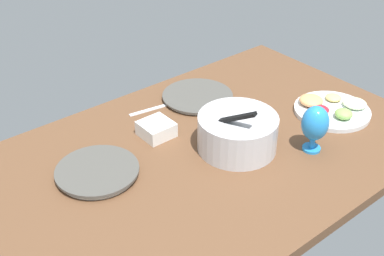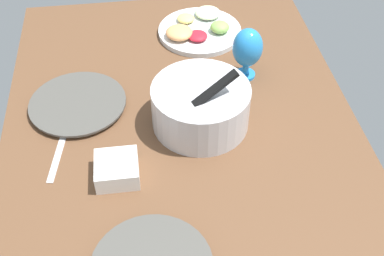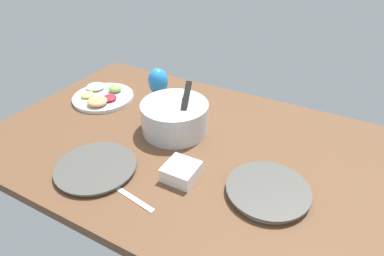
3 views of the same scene
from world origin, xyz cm
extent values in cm
cube|color=brown|center=(0.00, 0.00, -2.00)|extent=(160.00, 104.00, 4.00)
cylinder|color=silver|center=(-19.68, -30.32, 0.61)|extent=(27.01, 27.01, 1.21)
cylinder|color=#4E4C47|center=(-19.68, -30.32, 1.58)|extent=(29.36, 29.36, 0.73)
cylinder|color=silver|center=(38.76, -12.23, 0.80)|extent=(25.66, 25.66, 1.59)
cylinder|color=#4E4C47|center=(38.76, -12.23, 2.07)|extent=(27.89, 27.89, 0.96)
cylinder|color=silver|center=(-7.81, 5.63, 6.43)|extent=(28.22, 28.22, 12.86)
cylinder|color=white|center=(-7.81, 5.63, 10.29)|extent=(25.40, 25.40, 2.32)
cube|color=black|center=(-2.87, 5.63, 13.93)|extent=(8.85, 20.19, 11.66)
cylinder|color=silver|center=(-53.70, 12.17, 0.90)|extent=(29.87, 29.87, 1.80)
ellipsoid|color=red|center=(-47.96, 10.51, 2.95)|extent=(6.97, 6.97, 2.30)
ellipsoid|color=#8CC659|center=(-51.35, 18.99, 3.64)|extent=(6.76, 6.76, 3.68)
ellipsoid|color=beige|center=(-62.16, 16.35, 3.10)|extent=(9.41, 9.41, 2.60)
ellipsoid|color=#F9E072|center=(-59.70, 7.86, 2.95)|extent=(6.42, 6.42, 2.29)
ellipsoid|color=#F2A566|center=(-49.93, 4.29, 3.59)|extent=(9.50, 9.50, 3.57)
cylinder|color=#278ADD|center=(-27.62, 23.31, 0.50)|extent=(6.52, 6.52, 1.00)
cylinder|color=#278ADD|center=(-27.62, 23.31, 2.83)|extent=(2.00, 2.00, 3.65)
ellipsoid|color=#278ADD|center=(-27.62, 23.31, 11.13)|extent=(9.58, 9.58, 12.96)
cube|color=white|center=(9.60, -19.07, 2.73)|extent=(11.32, 11.32, 5.46)
cube|color=#F9E072|center=(9.60, -19.07, 4.48)|extent=(9.28, 9.28, 1.75)
cube|color=silver|center=(0.81, -35.47, 0.30)|extent=(18.05, 4.68, 0.60)
camera|label=1|loc=(99.69, 111.40, 105.84)|focal=47.96mm
camera|label=2|loc=(95.49, -10.79, 101.29)|focal=46.12mm
camera|label=3|loc=(53.62, -92.20, 78.12)|focal=30.26mm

